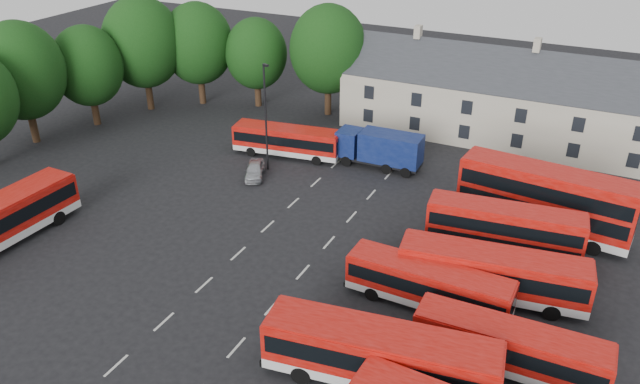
% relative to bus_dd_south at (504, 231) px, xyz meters
% --- Properties ---
extents(ground, '(140.00, 140.00, 0.00)m').
position_rel_bus_dd_south_xyz_m(ground, '(-16.26, -9.00, -2.33)').
color(ground, black).
rests_on(ground, ground).
extents(lane_markings, '(5.15, 33.80, 0.01)m').
position_rel_bus_dd_south_xyz_m(lane_markings, '(-13.76, -7.00, -2.32)').
color(lane_markings, beige).
rests_on(lane_markings, ground).
extents(treeline, '(29.92, 32.59, 12.01)m').
position_rel_bus_dd_south_xyz_m(treeline, '(-37.00, 10.36, 4.36)').
color(treeline, black).
rests_on(treeline, ground).
extents(terrace_houses, '(35.70, 7.13, 10.06)m').
position_rel_bus_dd_south_xyz_m(terrace_houses, '(-2.26, 21.00, 1.54)').
color(terrace_houses, beige).
rests_on(terrace_houses, ground).
extents(bus_row_b, '(12.09, 4.31, 3.34)m').
position_rel_bus_dd_south_xyz_m(bus_row_b, '(-3.23, -14.02, -0.32)').
color(bus_row_b, silver).
rests_on(bus_row_b, ground).
extents(bus_row_c, '(9.89, 2.40, 2.79)m').
position_rel_bus_dd_south_xyz_m(bus_row_c, '(2.46, -10.18, -0.65)').
color(bus_row_c, silver).
rests_on(bus_row_c, ground).
extents(bus_row_d, '(9.93, 2.56, 2.79)m').
position_rel_bus_dd_south_xyz_m(bus_row_d, '(-2.92, -6.83, -0.65)').
color(bus_row_d, silver).
rests_on(bus_row_d, ground).
extents(bus_row_e, '(11.47, 4.09, 3.17)m').
position_rel_bus_dd_south_xyz_m(bus_row_e, '(0.27, -4.25, -0.42)').
color(bus_row_e, silver).
rests_on(bus_row_e, ground).
extents(bus_dd_south, '(10.15, 3.38, 4.08)m').
position_rel_bus_dd_south_xyz_m(bus_dd_south, '(0.00, 0.00, 0.00)').
color(bus_dd_south, silver).
rests_on(bus_dd_south, ground).
extents(bus_dd_north, '(12.26, 3.96, 4.94)m').
position_rel_bus_dd_south_xyz_m(bus_dd_north, '(1.82, 5.11, 0.49)').
color(bus_dd_north, silver).
rests_on(bus_dd_north, ground).
extents(bus_north, '(10.02, 3.65, 2.77)m').
position_rel_bus_dd_south_xyz_m(bus_north, '(-20.94, 8.60, -0.66)').
color(bus_north, silver).
rests_on(bus_north, ground).
extents(box_truck, '(7.51, 2.51, 3.26)m').
position_rel_bus_dd_south_xyz_m(box_truck, '(-12.56, 10.16, -0.49)').
color(box_truck, black).
rests_on(box_truck, ground).
extents(silver_car, '(2.98, 4.05, 1.28)m').
position_rel_bus_dd_south_xyz_m(silver_car, '(-21.39, 3.66, -1.68)').
color(silver_car, '#B6B8BE').
rests_on(silver_car, ground).
extents(lamppost, '(0.65, 0.42, 9.43)m').
position_rel_bus_dd_south_xyz_m(lamppost, '(-21.14, 5.44, 2.71)').
color(lamppost, black).
rests_on(lamppost, ground).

